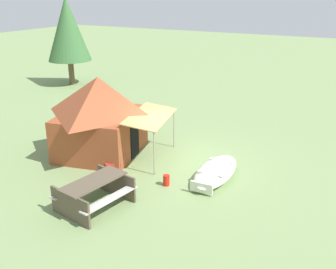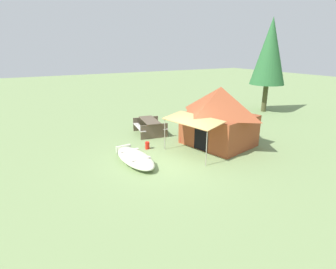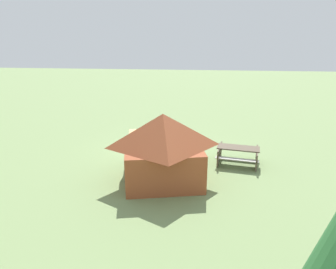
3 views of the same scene
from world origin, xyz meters
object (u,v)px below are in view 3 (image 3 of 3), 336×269
at_px(picnic_table, 238,154).
at_px(cooler_box, 191,166).
at_px(canvas_cabin_tent, 163,147).
at_px(beached_rowboat, 172,141).
at_px(fuel_can, 194,150).

bearing_deg(picnic_table, cooler_box, 24.27).
bearing_deg(canvas_cabin_tent, beached_rowboat, -88.78).
xyz_separation_m(beached_rowboat, picnic_table, (-3.15, 2.16, 0.28)).
xyz_separation_m(canvas_cabin_tent, cooler_box, (-1.04, -1.21, -1.26)).
bearing_deg(beached_rowboat, fuel_can, 137.11).
height_order(beached_rowboat, canvas_cabin_tent, canvas_cabin_tent).
height_order(canvas_cabin_tent, cooler_box, canvas_cabin_tent).
xyz_separation_m(cooler_box, fuel_can, (-0.04, -1.98, 0.01)).
relative_size(canvas_cabin_tent, fuel_can, 13.09).
xyz_separation_m(picnic_table, fuel_can, (1.98, -1.08, -0.32)).
distance_m(beached_rowboat, picnic_table, 3.83).
bearing_deg(beached_rowboat, picnic_table, 145.51).
relative_size(canvas_cabin_tent, picnic_table, 2.13).
bearing_deg(picnic_table, beached_rowboat, -34.49).
height_order(canvas_cabin_tent, fuel_can, canvas_cabin_tent).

